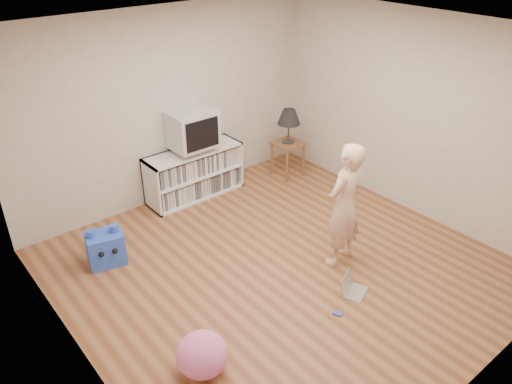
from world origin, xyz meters
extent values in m
plane|color=brown|center=(0.00, 0.00, 0.00)|extent=(4.50, 4.50, 0.00)
cube|color=#BBB3A5|center=(0.00, 2.25, 1.30)|extent=(4.50, 0.02, 2.60)
cube|color=#BBB3A5|center=(0.00, -2.25, 1.30)|extent=(4.50, 0.02, 2.60)
cube|color=#BBB3A5|center=(-2.25, 0.00, 1.30)|extent=(0.02, 4.50, 2.60)
cube|color=#BBB3A5|center=(2.25, 0.00, 1.30)|extent=(0.02, 4.50, 2.60)
cube|color=white|center=(0.00, 0.00, 2.60)|extent=(4.50, 4.50, 0.01)
cube|color=white|center=(0.19, 2.23, 0.35)|extent=(1.40, 0.03, 0.70)
cube|color=white|center=(-0.49, 2.02, 0.35)|extent=(0.03, 0.45, 0.70)
cube|color=white|center=(0.88, 2.02, 0.35)|extent=(0.03, 0.45, 0.70)
cube|color=white|center=(0.19, 2.02, 0.01)|extent=(1.40, 0.45, 0.03)
cube|color=white|center=(0.19, 2.02, 0.35)|extent=(1.34, 0.45, 0.03)
cube|color=white|center=(0.19, 2.02, 0.68)|extent=(1.40, 0.45, 0.03)
cube|color=silver|center=(0.19, 2.02, 0.35)|extent=(1.26, 0.36, 0.64)
cube|color=gray|center=(0.19, 2.02, 0.73)|extent=(0.45, 0.35, 0.07)
cube|color=#B5B5BB|center=(0.19, 2.02, 1.02)|extent=(0.60, 0.52, 0.50)
cube|color=black|center=(0.19, 1.75, 1.02)|extent=(0.50, 0.01, 0.40)
cylinder|color=brown|center=(1.47, 1.48, 0.26)|extent=(0.04, 0.04, 0.52)
cylinder|color=brown|center=(1.81, 1.48, 0.26)|extent=(0.04, 0.04, 0.52)
cylinder|color=brown|center=(1.47, 1.82, 0.26)|extent=(0.04, 0.04, 0.52)
cylinder|color=brown|center=(1.81, 1.82, 0.26)|extent=(0.04, 0.04, 0.52)
cube|color=brown|center=(1.64, 1.65, 0.54)|extent=(0.42, 0.42, 0.03)
cylinder|color=#333333|center=(1.64, 1.65, 0.56)|extent=(0.18, 0.18, 0.02)
cylinder|color=#333333|center=(1.64, 1.65, 0.74)|extent=(0.02, 0.02, 0.32)
imported|color=beige|center=(0.62, -0.34, 0.74)|extent=(0.59, 0.43, 1.48)
cube|color=silver|center=(0.32, -0.85, 0.01)|extent=(0.34, 0.30, 0.01)
cube|color=silver|center=(0.29, -0.76, 0.11)|extent=(0.29, 0.17, 0.19)
cube|color=black|center=(0.29, -0.76, 0.11)|extent=(0.25, 0.14, 0.15)
cube|color=#3F54AA|center=(-0.06, -0.95, 0.01)|extent=(0.09, 0.11, 0.02)
cube|color=blue|center=(-1.47, 1.34, 0.19)|extent=(0.47, 0.41, 0.39)
cylinder|color=blue|center=(-1.60, 1.37, 0.43)|extent=(0.10, 0.10, 0.09)
cylinder|color=blue|center=(-1.35, 1.31, 0.43)|extent=(0.10, 0.10, 0.09)
sphere|color=black|center=(-1.59, 1.20, 0.24)|extent=(0.06, 0.06, 0.06)
sphere|color=black|center=(-1.44, 1.16, 0.24)|extent=(0.06, 0.06, 0.06)
ellipsoid|color=pink|center=(-1.52, -0.68, 0.19)|extent=(0.59, 0.59, 0.39)
camera|label=1|loc=(-3.12, -3.36, 3.53)|focal=35.00mm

